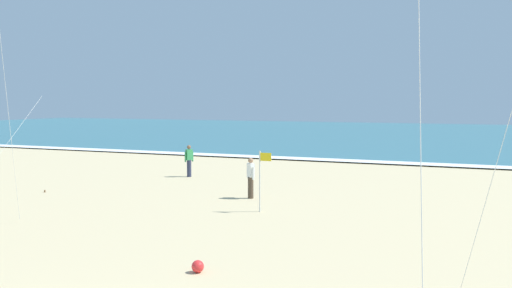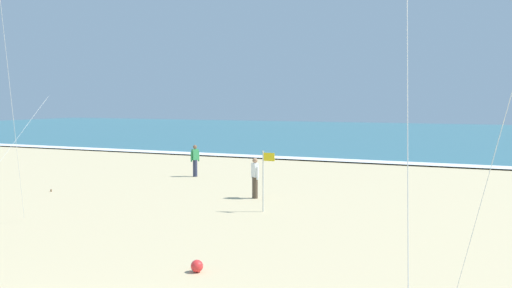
% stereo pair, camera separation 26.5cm
% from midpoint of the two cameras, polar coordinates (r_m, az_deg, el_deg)
% --- Properties ---
extents(ocean_water, '(160.00, 60.00, 0.08)m').
position_cam_midpoint_polar(ocean_water, '(64.22, 18.26, 0.85)').
color(ocean_water, '#336B7A').
rests_on(ocean_water, ground).
extents(shoreline_foam, '(160.00, 1.60, 0.01)m').
position_cam_midpoint_polar(shoreline_foam, '(34.84, 13.77, -1.84)').
color(shoreline_foam, white).
rests_on(shoreline_foam, ocean_water).
extents(bystander_white_top, '(0.41, 0.34, 1.59)m').
position_cam_midpoint_polar(bystander_white_top, '(21.98, -0.89, -3.42)').
color(bystander_white_top, '#4C3D2D').
rests_on(bystander_white_top, ground).
extents(bystander_green_top, '(0.31, 0.45, 1.59)m').
position_cam_midpoint_polar(bystander_green_top, '(28.37, -7.04, -1.68)').
color(bystander_green_top, '#2D334C').
rests_on(bystander_green_top, ground).
extents(lifeguard_flag, '(0.44, 0.05, 2.10)m').
position_cam_midpoint_polar(lifeguard_flag, '(19.28, 0.14, -3.17)').
color(lifeguard_flag, silver).
rests_on(lifeguard_flag, ground).
extents(beach_ball, '(0.28, 0.28, 0.28)m').
position_cam_midpoint_polar(beach_ball, '(12.89, -6.50, -12.18)').
color(beach_ball, red).
rests_on(beach_ball, ground).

